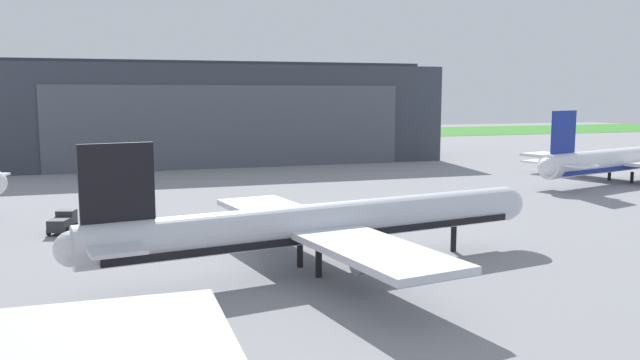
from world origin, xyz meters
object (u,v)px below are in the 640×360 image
Objects in this scene: fuel_bowser at (63,222)px; airliner_near_left at (324,224)px; maintenance_hangar at (219,113)px; airliner_far_right at (627,160)px.

airliner_near_left is at bearing -45.80° from fuel_bowser.
maintenance_hangar is at bearing 68.16° from fuel_bowser.
maintenance_hangar is at bearing 137.37° from airliner_far_right.
fuel_bowser is at bearing 134.20° from airliner_near_left.
airliner_near_left is (-6.27, -95.78, -6.66)m from maintenance_hangar.
maintenance_hangar is 2.18× the size of airliner_near_left.
airliner_far_right is (68.53, 38.47, -0.34)m from airliner_near_left.
airliner_near_left is 32.75m from fuel_bowser.
airliner_near_left is 9.40× the size of fuel_bowser.
maintenance_hangar is at bearing 86.26° from airliner_near_left.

